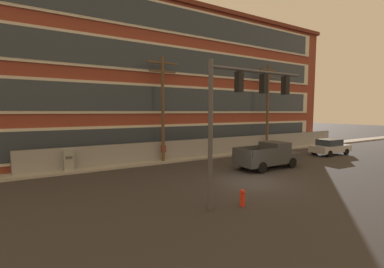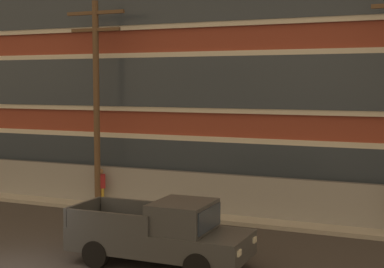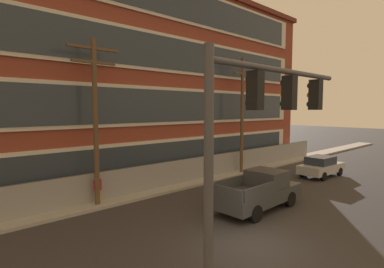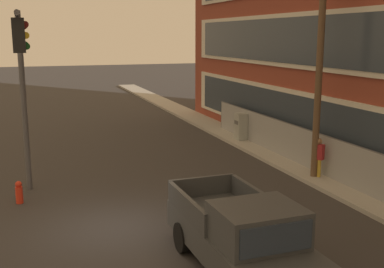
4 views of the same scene
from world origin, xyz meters
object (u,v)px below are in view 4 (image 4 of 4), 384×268
object	(u,v)px
traffic_signal_mast	(21,64)
pedestrian_near_cabinet	(318,156)
pickup_truck_dark_grey	(244,239)
utility_pole_near_corner	(320,55)
electrical_cabinet	(241,128)
fire_hydrant	(19,192)

from	to	relation	value
traffic_signal_mast	pedestrian_near_cabinet	distance (m)	11.37
pickup_truck_dark_grey	utility_pole_near_corner	bearing A→B (deg)	135.77
traffic_signal_mast	utility_pole_near_corner	world-z (taller)	utility_pole_near_corner
utility_pole_near_corner	electrical_cabinet	xyz separation A→B (m)	(-7.15, 0.17, -4.09)
pickup_truck_dark_grey	electrical_cabinet	distance (m)	14.56
pickup_truck_dark_grey	pedestrian_near_cabinet	bearing A→B (deg)	134.86
pedestrian_near_cabinet	pickup_truck_dark_grey	bearing A→B (deg)	-45.14
traffic_signal_mast	pickup_truck_dark_grey	size ratio (longest dim) A/B	1.19
fire_hydrant	electrical_cabinet	bearing A→B (deg)	119.01
pickup_truck_dark_grey	fire_hydrant	world-z (taller)	pickup_truck_dark_grey
electrical_cabinet	fire_hydrant	bearing A→B (deg)	-60.99
traffic_signal_mast	electrical_cabinet	world-z (taller)	traffic_signal_mast
pickup_truck_dark_grey	electrical_cabinet	world-z (taller)	pickup_truck_dark_grey
pickup_truck_dark_grey	electrical_cabinet	bearing A→B (deg)	155.31
electrical_cabinet	pedestrian_near_cabinet	size ratio (longest dim) A/B	0.92
electrical_cabinet	pedestrian_near_cabinet	xyz separation A→B (m)	(7.22, -0.05, 0.19)
electrical_cabinet	fire_hydrant	world-z (taller)	electrical_cabinet
fire_hydrant	pickup_truck_dark_grey	bearing A→B (deg)	35.40
pedestrian_near_cabinet	fire_hydrant	world-z (taller)	pedestrian_near_cabinet
pedestrian_near_cabinet	fire_hydrant	distance (m)	11.13
pickup_truck_dark_grey	fire_hydrant	distance (m)	8.69
pedestrian_near_cabinet	fire_hydrant	bearing A→B (deg)	-95.49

